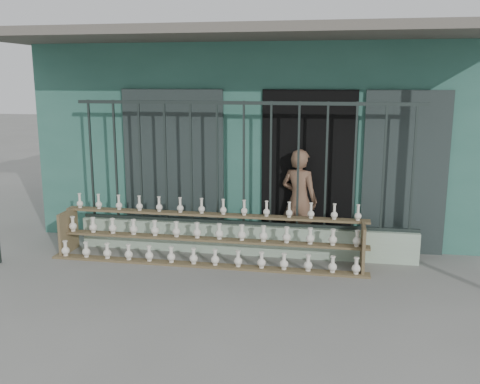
# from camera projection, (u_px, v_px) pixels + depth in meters

# --- Properties ---
(ground) EXTENTS (60.00, 60.00, 0.00)m
(ground) POSITION_uv_depth(u_px,v_px,m) (226.00, 286.00, 6.72)
(ground) COLOR slate
(workshop_building) EXTENTS (7.40, 6.60, 3.21)m
(workshop_building) POSITION_uv_depth(u_px,v_px,m) (270.00, 127.00, 10.45)
(workshop_building) COLOR #2F6456
(workshop_building) RESTS_ON ground
(parapet_wall) EXTENTS (5.00, 0.20, 0.45)m
(parapet_wall) POSITION_uv_depth(u_px,v_px,m) (244.00, 239.00, 7.93)
(parapet_wall) COLOR #A1BCA1
(parapet_wall) RESTS_ON ground
(security_fence) EXTENTS (5.00, 0.04, 1.80)m
(security_fence) POSITION_uv_depth(u_px,v_px,m) (244.00, 164.00, 7.69)
(security_fence) COLOR #283330
(security_fence) RESTS_ON parapet_wall
(shelf_rack) EXTENTS (4.50, 0.68, 0.85)m
(shelf_rack) POSITION_uv_depth(u_px,v_px,m) (208.00, 236.00, 7.57)
(shelf_rack) COLOR brown
(shelf_rack) RESTS_ON ground
(elderly_woman) EXTENTS (0.66, 0.56, 1.55)m
(elderly_woman) POSITION_uv_depth(u_px,v_px,m) (299.00, 201.00, 7.95)
(elderly_woman) COLOR brown
(elderly_woman) RESTS_ON ground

